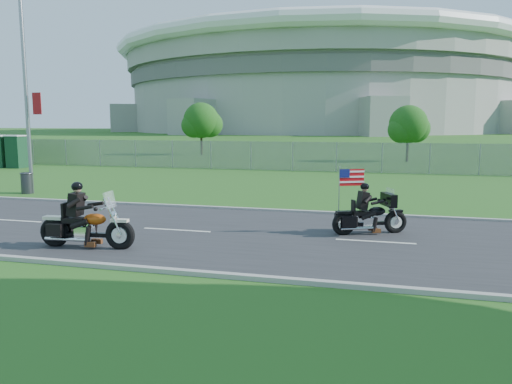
% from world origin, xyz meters
% --- Properties ---
extents(ground, '(420.00, 420.00, 0.00)m').
position_xyz_m(ground, '(0.00, 0.00, 0.00)').
color(ground, '#245019').
rests_on(ground, ground).
extents(road, '(120.00, 8.00, 0.04)m').
position_xyz_m(road, '(0.00, 0.00, 0.02)').
color(road, '#28282B').
rests_on(road, ground).
extents(curb_north, '(120.00, 0.18, 0.12)m').
position_xyz_m(curb_north, '(0.00, 4.05, 0.05)').
color(curb_north, '#9E9B93').
rests_on(curb_north, ground).
extents(curb_south, '(120.00, 0.18, 0.12)m').
position_xyz_m(curb_south, '(0.00, -4.05, 0.05)').
color(curb_south, '#9E9B93').
rests_on(curb_south, ground).
extents(fence, '(60.00, 0.03, 2.00)m').
position_xyz_m(fence, '(-5.00, 20.00, 1.00)').
color(fence, gray).
rests_on(fence, ground).
extents(stadium, '(140.40, 140.40, 29.20)m').
position_xyz_m(stadium, '(-20.00, 170.00, 15.58)').
color(stadium, '#A3A099').
rests_on(stadium, ground).
extents(streetlight, '(0.90, 2.46, 10.00)m').
position_xyz_m(streetlight, '(-11.98, 6.22, 5.64)').
color(streetlight, gray).
rests_on(streetlight, ground).
extents(porta_toilet_a, '(1.10, 1.10, 2.30)m').
position_xyz_m(porta_toilet_a, '(-22.00, 17.00, 1.15)').
color(porta_toilet_a, '#123A20').
rests_on(porta_toilet_a, ground).
extents(porta_toilet_b, '(1.10, 1.10, 2.30)m').
position_xyz_m(porta_toilet_b, '(-23.40, 17.00, 1.15)').
color(porta_toilet_b, '#123A20').
rests_on(porta_toilet_b, ground).
extents(tree_fence_near, '(3.52, 3.28, 4.75)m').
position_xyz_m(tree_fence_near, '(6.04, 30.04, 2.97)').
color(tree_fence_near, '#382316').
rests_on(tree_fence_near, ground).
extents(tree_fence_mid, '(3.96, 3.69, 5.30)m').
position_xyz_m(tree_fence_mid, '(-13.95, 34.04, 3.30)').
color(tree_fence_mid, '#382316').
rests_on(tree_fence_mid, ground).
extents(motorcycle_lead, '(2.71, 0.78, 1.82)m').
position_xyz_m(motorcycle_lead, '(-3.50, -2.58, 0.57)').
color(motorcycle_lead, black).
rests_on(motorcycle_lead, ground).
extents(motorcycle_follow, '(2.22, 1.25, 1.97)m').
position_xyz_m(motorcycle_follow, '(3.80, 1.00, 0.54)').
color(motorcycle_follow, black).
rests_on(motorcycle_follow, ground).
extents(trash_can, '(0.71, 0.71, 0.96)m').
position_xyz_m(trash_can, '(-12.18, 5.90, 0.48)').
color(trash_can, '#3B3B40').
rests_on(trash_can, ground).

